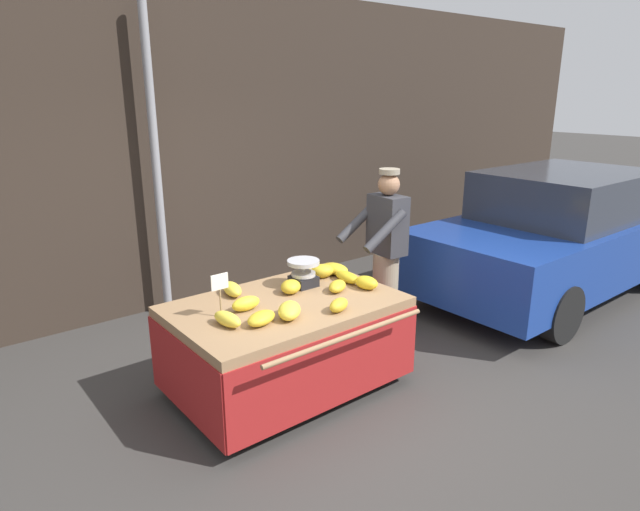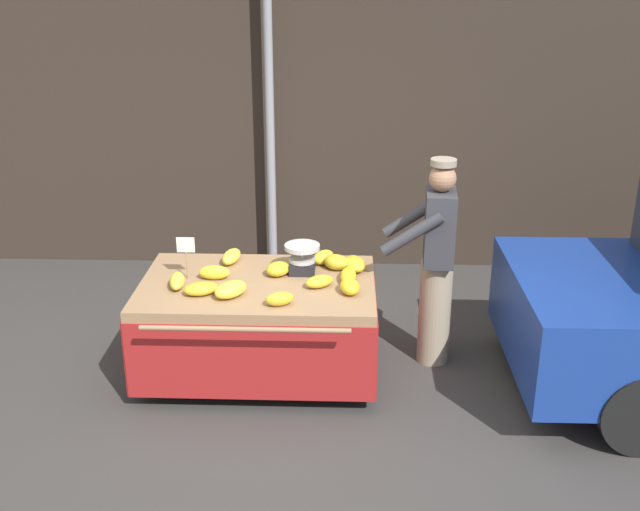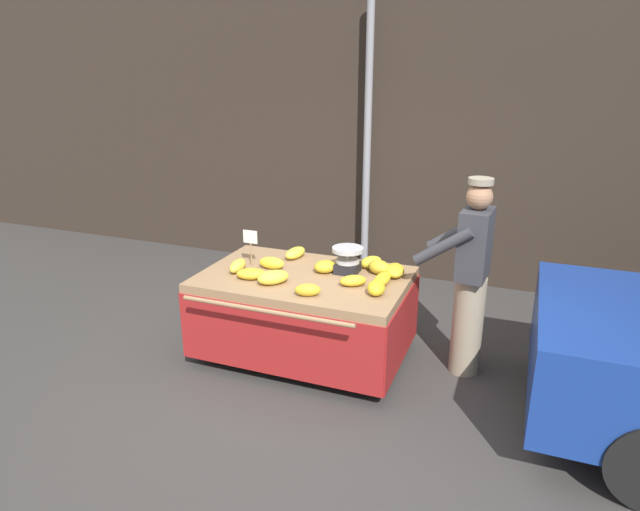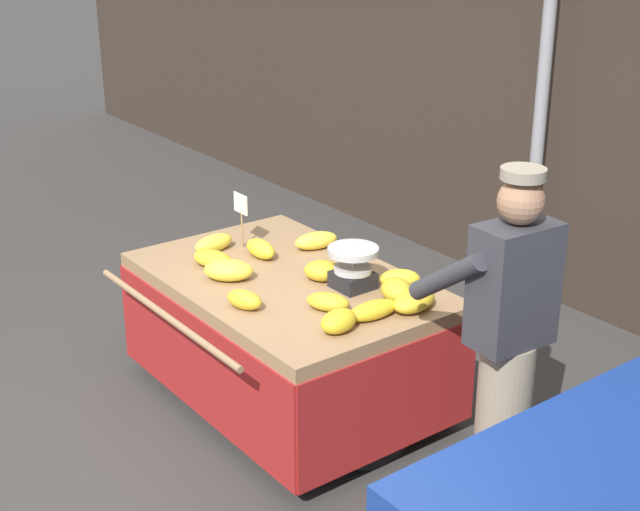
{
  "view_description": "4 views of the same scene",
  "coord_description": "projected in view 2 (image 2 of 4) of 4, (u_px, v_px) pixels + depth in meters",
  "views": [
    {
      "loc": [
        -2.56,
        -2.96,
        2.43
      ],
      "look_at": [
        0.15,
        0.44,
        1.1
      ],
      "focal_mm": 30.52,
      "sensor_mm": 36.0,
      "label": 1
    },
    {
      "loc": [
        0.45,
        -4.97,
        3.12
      ],
      "look_at": [
        0.25,
        0.47,
        1.0
      ],
      "focal_mm": 42.67,
      "sensor_mm": 36.0,
      "label": 2
    },
    {
      "loc": [
        1.55,
        -3.78,
        2.53
      ],
      "look_at": [
        -0.05,
        0.32,
        1.03
      ],
      "focal_mm": 30.86,
      "sensor_mm": 36.0,
      "label": 3
    },
    {
      "loc": [
        3.66,
        -2.29,
        2.8
      ],
      "look_at": [
        0.22,
        0.3,
        1.09
      ],
      "focal_mm": 51.23,
      "sensor_mm": 36.0,
      "label": 4
    }
  ],
  "objects": [
    {
      "name": "price_sign",
      "position": [
        186.0,
        249.0,
        5.84
      ],
      "size": [
        0.14,
        0.01,
        0.34
      ],
      "color": "#997A51",
      "rests_on": "banana_cart"
    },
    {
      "name": "street_pole",
      "position": [
        270.0,
        115.0,
        7.59
      ],
      "size": [
        0.09,
        0.09,
        3.34
      ],
      "primitive_type": "cylinder",
      "color": "gray",
      "rests_on": "ground"
    },
    {
      "name": "banana_bunch_11",
      "position": [
        319.0,
        281.0,
        5.76
      ],
      "size": [
        0.26,
        0.23,
        0.09
      ],
      "primitive_type": "ellipsoid",
      "rotation": [
        0.0,
        0.0,
        2.14
      ],
      "color": "gold",
      "rests_on": "banana_cart"
    },
    {
      "name": "banana_bunch_2",
      "position": [
        201.0,
        289.0,
        5.63
      ],
      "size": [
        0.29,
        0.23,
        0.1
      ],
      "primitive_type": "ellipsoid",
      "rotation": [
        0.0,
        0.0,
        1.91
      ],
      "color": "gold",
      "rests_on": "banana_cart"
    },
    {
      "name": "banana_bunch_8",
      "position": [
        214.0,
        272.0,
        5.9
      ],
      "size": [
        0.24,
        0.12,
        0.11
      ],
      "primitive_type": "ellipsoid",
      "rotation": [
        0.0,
        0.0,
        1.59
      ],
      "color": "yellow",
      "rests_on": "banana_cart"
    },
    {
      "name": "banana_bunch_7",
      "position": [
        280.0,
        299.0,
        5.45
      ],
      "size": [
        0.24,
        0.18,
        0.1
      ],
      "primitive_type": "ellipsoid",
      "rotation": [
        0.0,
        0.0,
        1.93
      ],
      "color": "gold",
      "rests_on": "banana_cart"
    },
    {
      "name": "vendor_person",
      "position": [
        436.0,
        263.0,
        6.04
      ],
      "size": [
        0.6,
        0.54,
        1.71
      ],
      "color": "gray",
      "rests_on": "ground"
    },
    {
      "name": "banana_bunch_3",
      "position": [
        278.0,
        269.0,
        5.97
      ],
      "size": [
        0.26,
        0.26,
        0.11
      ],
      "primitive_type": "ellipsoid",
      "rotation": [
        0.0,
        0.0,
        2.3
      ],
      "color": "gold",
      "rests_on": "banana_cart"
    },
    {
      "name": "banana_bunch_10",
      "position": [
        355.0,
        264.0,
        6.08
      ],
      "size": [
        0.22,
        0.31,
        0.1
      ],
      "primitive_type": "ellipsoid",
      "rotation": [
        0.0,
        0.0,
        0.19
      ],
      "color": "gold",
      "rests_on": "banana_cart"
    },
    {
      "name": "banana_cart",
      "position": [
        258.0,
        306.0,
        5.94
      ],
      "size": [
        1.83,
        1.39,
        0.8
      ],
      "color": "#93704C",
      "rests_on": "ground"
    },
    {
      "name": "banana_bunch_9",
      "position": [
        348.0,
        276.0,
        5.87
      ],
      "size": [
        0.13,
        0.3,
        0.09
      ],
      "primitive_type": "ellipsoid",
      "rotation": [
        0.0,
        0.0,
        3.11
      ],
      "color": "gold",
      "rests_on": "banana_cart"
    },
    {
      "name": "weighing_scale",
      "position": [
        302.0,
        259.0,
        6.0
      ],
      "size": [
        0.28,
        0.28,
        0.24
      ],
      "color": "black",
      "rests_on": "banana_cart"
    },
    {
      "name": "banana_bunch_1",
      "position": [
        177.0,
        281.0,
        5.76
      ],
      "size": [
        0.15,
        0.29,
        0.1
      ],
      "primitive_type": "ellipsoid",
      "rotation": [
        0.0,
        0.0,
        0.15
      ],
      "color": "yellow",
      "rests_on": "banana_cart"
    },
    {
      "name": "banana_bunch_5",
      "position": [
        350.0,
        286.0,
        5.65
      ],
      "size": [
        0.18,
        0.24,
        0.11
      ],
      "primitive_type": "ellipsoid",
      "rotation": [
        0.0,
        0.0,
        0.2
      ],
      "color": "gold",
      "rests_on": "banana_cart"
    },
    {
      "name": "back_wall",
      "position": [
        304.0,
        99.0,
        7.84
      ],
      "size": [
        16.0,
        0.24,
        3.56
      ],
      "primitive_type": "cube",
      "color": "#332821",
      "rests_on": "ground"
    },
    {
      "name": "banana_bunch_12",
      "position": [
        323.0,
        257.0,
        6.21
      ],
      "size": [
        0.23,
        0.26,
        0.11
      ],
      "primitive_type": "ellipsoid",
      "rotation": [
        0.0,
        0.0,
        2.53
      ],
      "color": "yellow",
      "rests_on": "banana_cart"
    },
    {
      "name": "ground_plane",
      "position": [
        285.0,
        399.0,
        5.78
      ],
      "size": [
        60.0,
        60.0,
        0.0
      ],
      "primitive_type": "plane",
      "color": "#383533"
    },
    {
      "name": "banana_bunch_6",
      "position": [
        336.0,
        262.0,
        6.09
      ],
      "size": [
        0.26,
        0.24,
        0.12
      ],
      "primitive_type": "ellipsoid",
      "rotation": [
        0.0,
        0.0,
        1.13
      ],
      "color": "gold",
      "rests_on": "banana_cart"
    },
    {
      "name": "banana_bunch_0",
      "position": [
        231.0,
        289.0,
        5.59
      ],
      "size": [
        0.31,
        0.32,
        0.12
      ],
      "primitive_type": "ellipsoid",
      "rotation": [
        0.0,
        0.0,
        2.42
      ],
      "color": "yellow",
      "rests_on": "banana_cart"
    },
    {
      "name": "banana_bunch_4",
      "position": [
        231.0,
        256.0,
        6.23
      ],
      "size": [
        0.18,
        0.3,
        0.11
      ],
      "primitive_type": "ellipsoid",
      "rotation": [
        0.0,
        0.0,
        2.95
      ],
      "color": "yellow",
      "rests_on": "banana_cart"
    }
  ]
}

